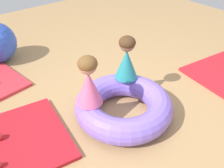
% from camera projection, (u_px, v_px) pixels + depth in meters
% --- Properties ---
extents(ground_plane, '(8.00, 8.00, 0.00)m').
position_uv_depth(ground_plane, '(120.00, 111.00, 2.85)').
color(ground_plane, tan).
extents(inflatable_cushion, '(1.06, 1.06, 0.27)m').
position_uv_depth(inflatable_cushion, '(124.00, 106.00, 2.73)').
color(inflatable_cushion, '#8466E0').
rests_on(inflatable_cushion, ground).
extents(child_in_teal, '(0.37, 0.37, 0.51)m').
position_uv_depth(child_in_teal, '(127.00, 58.00, 2.80)').
color(child_in_teal, teal).
rests_on(child_in_teal, inflatable_cushion).
extents(child_in_pink, '(0.38, 0.38, 0.52)m').
position_uv_depth(child_in_pink, '(89.00, 81.00, 2.42)').
color(child_in_pink, '#E5608E').
rests_on(child_in_pink, inflatable_cushion).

